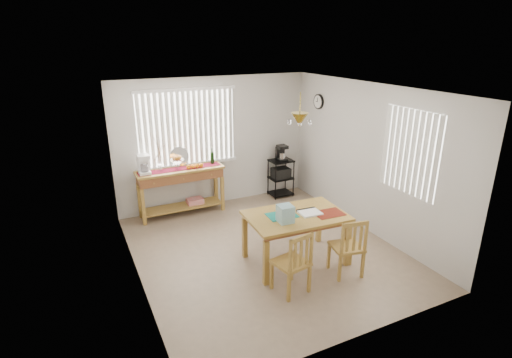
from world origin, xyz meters
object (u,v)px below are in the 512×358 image
cart_items (281,153)px  chair_left (293,263)px  wire_cart (281,174)px  chair_right (348,247)px  dining_table (296,220)px  sideboard (181,180)px

cart_items → chair_left: (-1.58, -3.17, -0.52)m
wire_cart → chair_right: size_ratio=0.89×
dining_table → chair_left: bearing=-123.5°
chair_right → sideboard: bearing=116.3°
sideboard → wire_cart: 2.21m
cart_items → chair_left: size_ratio=0.37×
dining_table → chair_left: chair_left is taller
cart_items → chair_left: 3.58m
wire_cart → chair_right: bearing=-101.7°
sideboard → dining_table: 2.70m
chair_left → wire_cart: bearing=63.4°
sideboard → chair_right: bearing=-63.7°
sideboard → chair_right: size_ratio=1.81×
cart_items → chair_right: 3.25m
sideboard → wire_cart: bearing=0.1°
dining_table → chair_right: (0.48, -0.66, -0.25)m
wire_cart → cart_items: bearing=90.0°
sideboard → chair_left: 3.23m
chair_left → dining_table: bearing=56.5°
dining_table → chair_right: chair_right is taller
wire_cart → dining_table: 2.73m
wire_cart → chair_right: chair_right is taller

